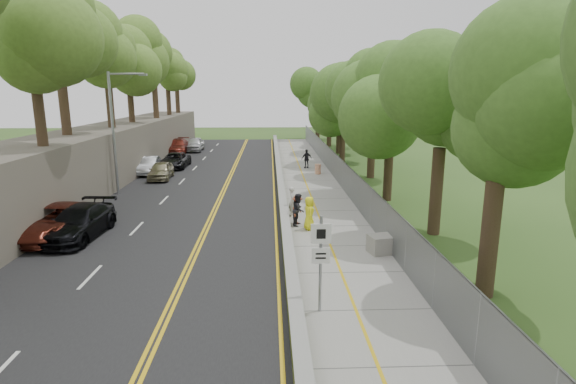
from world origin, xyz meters
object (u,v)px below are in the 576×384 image
person_far (307,159)px  car_2 (56,221)px  signpost (321,254)px  construction_barrel (318,169)px  painter_0 (309,213)px  streetlight (116,125)px  concrete_block (383,244)px

person_far → car_2: bearing=35.4°
signpost → car_2: 14.14m
construction_barrel → painter_0: size_ratio=0.49×
streetlight → painter_0: streetlight is taller
signpost → car_2: bearing=145.8°
person_far → concrete_block: bearing=75.0°
signpost → painter_0: bearing=87.3°
signpost → concrete_block: signpost is taller
signpost → painter_0: signpost is taller
streetlight → person_far: (13.26, 9.59, -3.75)m
construction_barrel → person_far: 3.03m
construction_barrel → person_far: bearing=103.3°
signpost → concrete_block: 6.24m
streetlight → signpost: size_ratio=2.58×
streetlight → construction_barrel: (13.95, 6.67, -4.18)m
concrete_block → car_2: (-14.90, 2.82, 0.36)m
signpost → construction_barrel: bearing=84.1°
car_2 → signpost: bearing=-29.7°
car_2 → streetlight: bearing=93.7°
signpost → concrete_block: (3.25, 5.10, -1.53)m
signpost → car_2: signpost is taller
streetlight → painter_0: size_ratio=4.78×
painter_0 → concrete_block: bearing=-143.7°
person_far → construction_barrel: bearing=84.3°
signpost → person_far: size_ratio=1.84×
signpost → person_far: signpost is taller
car_2 → person_far: bearing=58.9°
streetlight → construction_barrel: bearing=25.5°
car_2 → painter_0: bearing=7.3°
signpost → painter_0: 8.58m
streetlight → car_2: (-0.14, -9.10, -3.85)m
construction_barrel → painter_0: (-2.04, -15.18, 0.42)m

